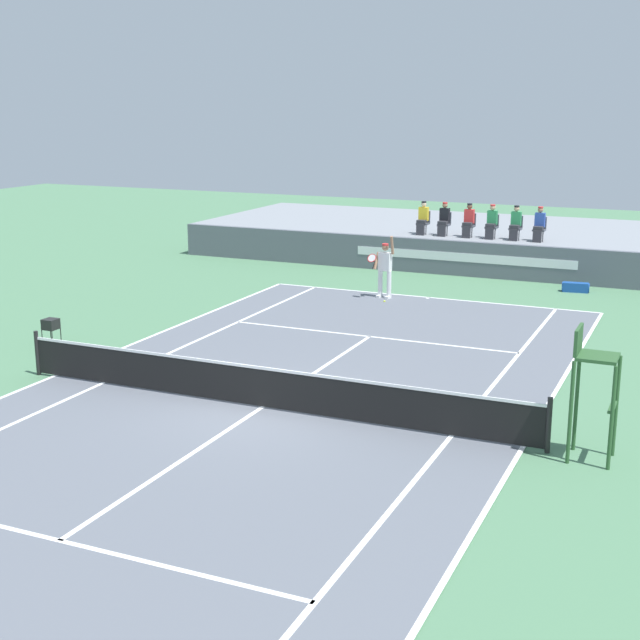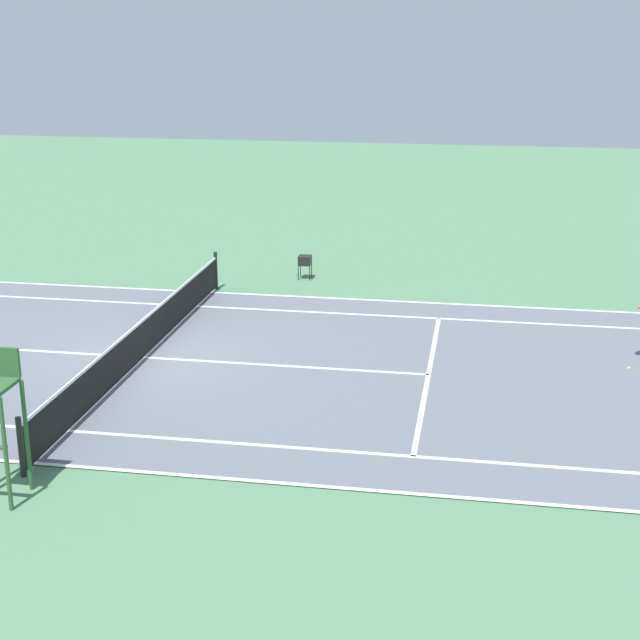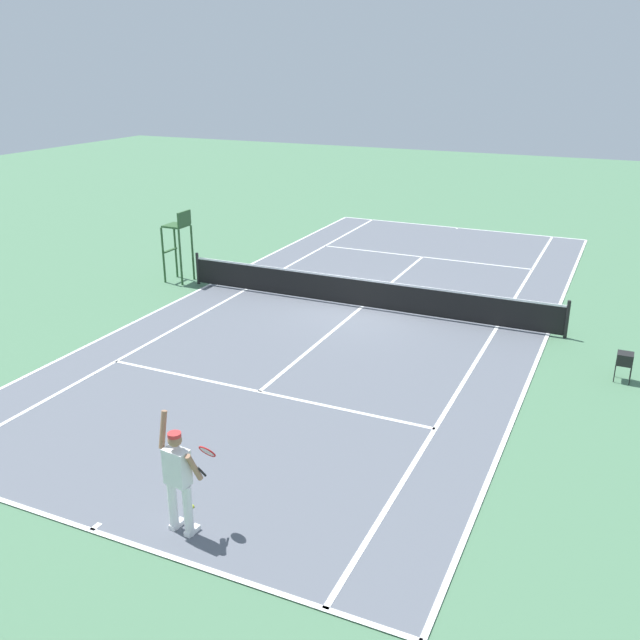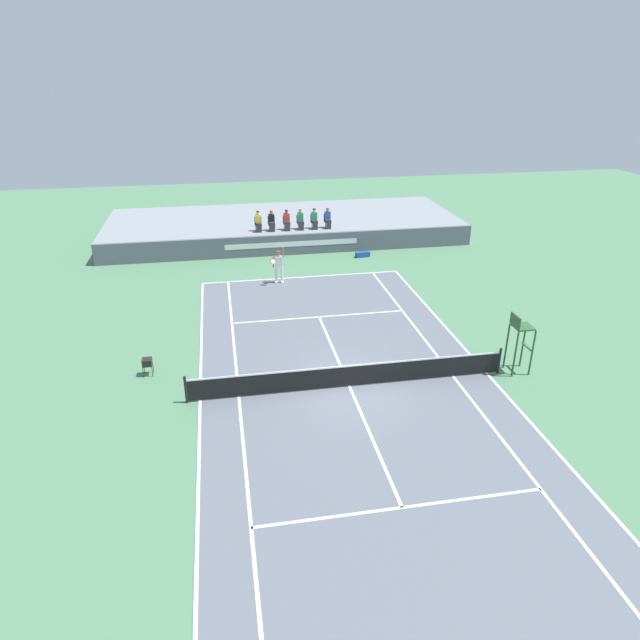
{
  "view_description": "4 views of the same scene",
  "coord_description": "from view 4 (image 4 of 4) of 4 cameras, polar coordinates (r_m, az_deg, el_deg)",
  "views": [
    {
      "loc": [
        8.35,
        -15.78,
        6.31
      ],
      "look_at": [
        -0.4,
        3.96,
        1.0
      ],
      "focal_mm": 50.12,
      "sensor_mm": 36.0,
      "label": 1
    },
    {
      "loc": [
        19.47,
        7.41,
        7.35
      ],
      "look_at": [
        -0.4,
        3.96,
        1.0
      ],
      "focal_mm": 53.92,
      "sensor_mm": 36.0,
      "label": 2
    },
    {
      "loc": [
        -7.19,
        18.8,
        7.07
      ],
      "look_at": [
        -0.4,
        3.96,
        1.0
      ],
      "focal_mm": 39.08,
      "sensor_mm": 36.0,
      "label": 3
    },
    {
      "loc": [
        -4.32,
        -17.67,
        11.13
      ],
      "look_at": [
        -0.4,
        3.96,
        1.0
      ],
      "focal_mm": 31.76,
      "sensor_mm": 36.0,
      "label": 4
    }
  ],
  "objects": [
    {
      "name": "ground_plane",
      "position": [
        21.33,
        2.98,
        -6.75
      ],
      "size": [
        80.0,
        80.0,
        0.0
      ],
      "primitive_type": "plane",
      "color": "#4C7A56"
    },
    {
      "name": "court",
      "position": [
        21.32,
        2.98,
        -6.73
      ],
      "size": [
        11.08,
        23.88,
        0.03
      ],
      "color": "slate",
      "rests_on": "ground"
    },
    {
      "name": "net",
      "position": [
        21.06,
        3.01,
        -5.54
      ],
      "size": [
        11.98,
        0.1,
        1.07
      ],
      "color": "black",
      "rests_on": "ground"
    },
    {
      "name": "barrier_wall",
      "position": [
        35.63,
        -2.88,
        7.6
      ],
      "size": [
        23.65,
        0.25,
        1.29
      ],
      "color": "#565B66",
      "rests_on": "ground"
    },
    {
      "name": "bleacher_platform",
      "position": [
        39.87,
        -3.74,
        9.45
      ],
      "size": [
        23.65,
        8.65,
        1.29
      ],
      "primitive_type": "cube",
      "color": "gray",
      "rests_on": "ground"
    },
    {
      "name": "spectator_seated_0",
      "position": [
        36.15,
        -6.24,
        9.81
      ],
      "size": [
        0.44,
        0.6,
        1.27
      ],
      "color": "#474C56",
      "rests_on": "bleacher_platform"
    },
    {
      "name": "spectator_seated_1",
      "position": [
        36.22,
        -4.9,
        9.89
      ],
      "size": [
        0.44,
        0.6,
        1.27
      ],
      "color": "#474C56",
      "rests_on": "bleacher_platform"
    },
    {
      "name": "spectator_seated_2",
      "position": [
        36.32,
        -3.37,
        9.98
      ],
      "size": [
        0.44,
        0.6,
        1.27
      ],
      "color": "#474C56",
      "rests_on": "bleacher_platform"
    },
    {
      "name": "spectator_seated_3",
      "position": [
        36.43,
        -1.98,
        10.06
      ],
      "size": [
        0.44,
        0.6,
        1.27
      ],
      "color": "#474C56",
      "rests_on": "bleacher_platform"
    },
    {
      "name": "spectator_seated_4",
      "position": [
        36.56,
        -0.57,
        10.12
      ],
      "size": [
        0.44,
        0.6,
        1.27
      ],
      "color": "#474C56",
      "rests_on": "bleacher_platform"
    },
    {
      "name": "spectator_seated_5",
      "position": [
        36.71,
        0.79,
        10.19
      ],
      "size": [
        0.44,
        0.6,
        1.27
      ],
      "color": "#474C56",
      "rests_on": "bleacher_platform"
    },
    {
      "name": "tennis_player",
      "position": [
        30.83,
        -4.19,
        5.48
      ],
      "size": [
        0.8,
        0.62,
        2.08
      ],
      "color": "white",
      "rests_on": "ground"
    },
    {
      "name": "tennis_ball",
      "position": [
        30.63,
        -3.58,
        3.45
      ],
      "size": [
        0.07,
        0.07,
        0.07
      ],
      "primitive_type": "sphere",
      "color": "#D1E533",
      "rests_on": "ground"
    },
    {
      "name": "umpire_chair",
      "position": [
        22.89,
        19.48,
        -1.5
      ],
      "size": [
        0.77,
        0.77,
        2.44
      ],
      "color": "#2D562D",
      "rests_on": "ground"
    },
    {
      "name": "equipment_bag",
      "position": [
        35.38,
        4.32,
        6.61
      ],
      "size": [
        0.93,
        0.43,
        0.32
      ],
      "color": "#194799",
      "rests_on": "ground"
    },
    {
      "name": "ball_hopper",
      "position": [
        22.79,
        -17.03,
        -4.05
      ],
      "size": [
        0.36,
        0.36,
        0.7
      ],
      "color": "black",
      "rests_on": "ground"
    }
  ]
}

